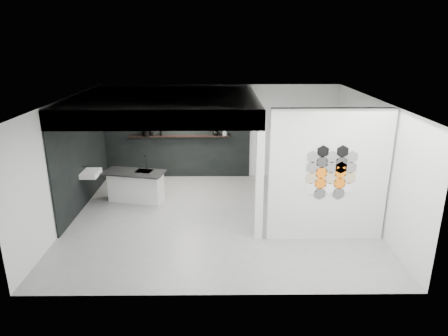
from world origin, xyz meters
The scene contains 17 objects.
floor centered at (0.00, 0.00, -0.01)m, with size 7.00×6.00×0.01m, color gray.
partition_panel centered at (2.23, -1.00, 1.40)m, with size 2.45×0.15×2.80m, color silver.
bay_clad_back centered at (-1.30, 2.97, 1.18)m, with size 4.40×0.04×2.35m, color black.
bay_clad_left centered at (-3.47, 1.00, 1.18)m, with size 0.04×4.00×2.35m, color black.
bulkhead centered at (-1.30, 1.00, 2.55)m, with size 4.40×4.00×0.40m, color silver.
corner_column centered at (0.82, -1.00, 1.18)m, with size 0.16×0.16×2.35m, color silver.
fascia_beam centered at (-1.30, -0.92, 2.55)m, with size 4.40×0.16×0.40m, color silver.
wall_basin centered at (-3.24, 0.80, 0.85)m, with size 0.40×0.60×0.12m, color silver.
display_shelf centered at (-1.20, 2.87, 1.30)m, with size 3.00×0.15×0.04m, color black.
kitchen_island centered at (-2.19, 1.07, 0.42)m, with size 1.67×1.00×1.25m.
stockpot centered at (-2.17, 2.87, 1.42)m, with size 0.25×0.25×0.20m, color black.
kettle centered at (-0.12, 2.87, 1.40)m, with size 0.18×0.18×0.15m, color black.
glass_bowl centered at (0.15, 2.87, 1.37)m, with size 0.14×0.14×0.10m, color gray.
glass_vase centered at (0.15, 2.87, 1.39)m, with size 0.10×0.10×0.14m, color gray.
bottle_dark centered at (-1.74, 2.87, 1.40)m, with size 0.06×0.06×0.16m, color black.
utensil_cup centered at (-2.02, 2.87, 1.37)m, with size 0.09×0.09×0.11m, color black.
hex_tile_cluster centered at (2.26, -1.09, 1.50)m, with size 1.04×0.02×1.16m.
Camera 1 is at (0.02, -8.68, 4.13)m, focal length 32.00 mm.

